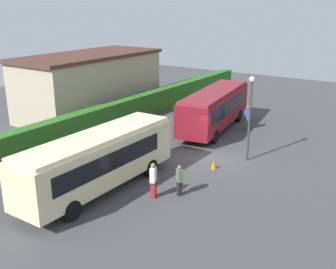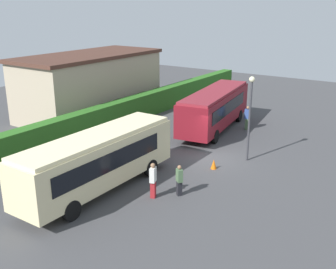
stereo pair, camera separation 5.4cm
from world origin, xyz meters
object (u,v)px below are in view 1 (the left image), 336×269
object	(u,v)px
person_center	(180,180)
traffic_cone	(214,164)
person_left	(153,179)
bus_maroon	(215,107)
bus_cream	(99,159)
lamppost	(250,109)
person_right	(247,117)

from	to	relation	value
person_center	traffic_cone	size ratio (longest dim) A/B	2.81
traffic_cone	person_left	bearing A→B (deg)	171.34
bus_maroon	traffic_cone	bearing A→B (deg)	-160.82
bus_cream	person_left	size ratio (longest dim) A/B	5.26
person_left	person_center	bearing A→B (deg)	25.91
person_left	lamppost	xyz separation A→B (m)	(7.60, -1.88, 2.37)
bus_cream	person_right	distance (m)	14.81
lamppost	traffic_cone	bearing A→B (deg)	155.88
person_center	lamppost	xyz separation A→B (m)	(6.62, -0.91, 2.50)
bus_maroon	person_center	world-z (taller)	bus_maroon
person_right	traffic_cone	world-z (taller)	person_right
bus_maroon	person_center	distance (m)	12.02
bus_maroon	person_left	world-z (taller)	bus_maroon
traffic_cone	lamppost	bearing A→B (deg)	-24.12
bus_maroon	lamppost	size ratio (longest dim) A/B	1.91
person_left	bus_cream	bearing A→B (deg)	178.20
bus_maroon	person_right	xyz separation A→B (m)	(1.46, -2.17, -0.80)
person_left	lamppost	size ratio (longest dim) A/B	0.35
person_right	traffic_cone	bearing A→B (deg)	-0.71
bus_cream	person_right	size ratio (longest dim) A/B	5.26
bus_cream	person_center	world-z (taller)	bus_cream
bus_cream	traffic_cone	size ratio (longest dim) A/B	16.74
traffic_cone	lamppost	distance (m)	4.09
bus_cream	person_right	world-z (taller)	bus_cream
bus_maroon	person_center	xyz separation A→B (m)	(-11.31, -3.97, -0.93)
person_left	person_right	bearing A→B (deg)	74.23
bus_cream	bus_maroon	distance (m)	13.19
person_right	lamppost	size ratio (longest dim) A/B	0.35
person_right	traffic_cone	size ratio (longest dim) A/B	3.18
person_left	person_center	xyz separation A→B (m)	(0.98, -0.97, -0.13)
bus_cream	bus_maroon	size ratio (longest dim) A/B	0.98
traffic_cone	bus_maroon	bearing A→B (deg)	27.89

